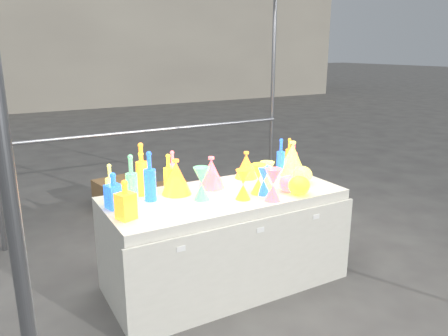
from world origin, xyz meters
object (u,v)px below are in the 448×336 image
display_table (225,239)px  globe_0 (299,187)px  bottle_0 (142,173)px  lampshade_0 (176,177)px  hourglass_0 (243,185)px  cardboard_box_closed (117,193)px

display_table → globe_0: bearing=-31.9°
bottle_0 → lampshade_0: (0.23, -0.10, -0.03)m
display_table → lampshade_0: (-0.32, 0.18, 0.51)m
bottle_0 → hourglass_0: bearing=-36.6°
bottle_0 → hourglass_0: (0.61, -0.45, -0.06)m
display_table → cardboard_box_closed: bearing=97.1°
display_table → lampshade_0: size_ratio=6.84×
globe_0 → lampshade_0: 0.93m
globe_0 → lampshade_0: (-0.79, 0.47, 0.07)m
lampshade_0 → hourglass_0: bearing=-50.4°
display_table → globe_0: (0.48, -0.30, 0.44)m
display_table → cardboard_box_closed: (-0.26, 2.11, -0.20)m
hourglass_0 → globe_0: hourglass_0 is taller
hourglass_0 → lampshade_0: 0.51m
hourglass_0 → lampshade_0: lampshade_0 is taller
cardboard_box_closed → bottle_0: 2.00m
cardboard_box_closed → hourglass_0: hourglass_0 is taller
bottle_0 → globe_0: 1.18m
cardboard_box_closed → lampshade_0: 2.06m
bottle_0 → hourglass_0: bottle_0 is taller
bottle_0 → globe_0: (1.02, -0.58, -0.10)m
hourglass_0 → cardboard_box_closed: bearing=98.0°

